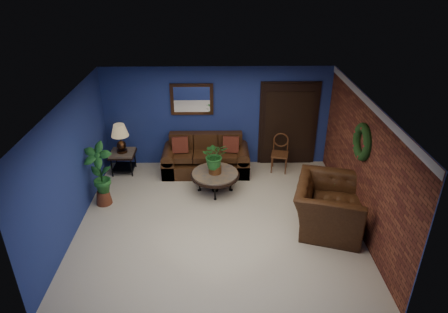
{
  "coord_description": "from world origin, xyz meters",
  "views": [
    {
      "loc": [
        0.01,
        -6.6,
        4.83
      ],
      "look_at": [
        0.13,
        0.55,
        1.16
      ],
      "focal_mm": 32.0,
      "sensor_mm": 36.0,
      "label": 1
    }
  ],
  "objects_px": {
    "coffee_table": "(215,175)",
    "side_chair": "(280,150)",
    "armchair": "(329,206)",
    "end_table": "(123,157)",
    "table_lamp": "(120,135)",
    "sofa": "(206,159)"
  },
  "relations": [
    {
      "from": "end_table",
      "to": "armchair",
      "type": "xyz_separation_m",
      "value": [
        4.45,
        -2.28,
        0.06
      ]
    },
    {
      "from": "side_chair",
      "to": "armchair",
      "type": "xyz_separation_m",
      "value": [
        0.62,
        -2.34,
        -0.05
      ]
    },
    {
      "from": "coffee_table",
      "to": "armchair",
      "type": "relative_size",
      "value": 0.75
    },
    {
      "from": "table_lamp",
      "to": "sofa",
      "type": "bearing_deg",
      "value": 0.81
    },
    {
      "from": "end_table",
      "to": "armchair",
      "type": "bearing_deg",
      "value": -27.08
    },
    {
      "from": "end_table",
      "to": "table_lamp",
      "type": "relative_size",
      "value": 0.87
    },
    {
      "from": "coffee_table",
      "to": "side_chair",
      "type": "xyz_separation_m",
      "value": [
        1.59,
        1.0,
        0.12
      ]
    },
    {
      "from": "coffee_table",
      "to": "side_chair",
      "type": "bearing_deg",
      "value": 32.05
    },
    {
      "from": "armchair",
      "to": "coffee_table",
      "type": "bearing_deg",
      "value": 76.2
    },
    {
      "from": "side_chair",
      "to": "coffee_table",
      "type": "bearing_deg",
      "value": -135.71
    },
    {
      "from": "coffee_table",
      "to": "armchair",
      "type": "height_order",
      "value": "armchair"
    },
    {
      "from": "coffee_table",
      "to": "armchair",
      "type": "bearing_deg",
      "value": -31.37
    },
    {
      "from": "end_table",
      "to": "table_lamp",
      "type": "height_order",
      "value": "table_lamp"
    },
    {
      "from": "sofa",
      "to": "coffee_table",
      "type": "relative_size",
      "value": 1.92
    },
    {
      "from": "coffee_table",
      "to": "end_table",
      "type": "distance_m",
      "value": 2.43
    },
    {
      "from": "armchair",
      "to": "sofa",
      "type": "bearing_deg",
      "value": 64.12
    },
    {
      "from": "sofa",
      "to": "side_chair",
      "type": "height_order",
      "value": "sofa"
    },
    {
      "from": "coffee_table",
      "to": "side_chair",
      "type": "height_order",
      "value": "side_chair"
    },
    {
      "from": "end_table",
      "to": "side_chair",
      "type": "height_order",
      "value": "side_chair"
    },
    {
      "from": "end_table",
      "to": "armchair",
      "type": "height_order",
      "value": "armchair"
    },
    {
      "from": "table_lamp",
      "to": "armchair",
      "type": "xyz_separation_m",
      "value": [
        4.45,
        -2.28,
        -0.52
      ]
    },
    {
      "from": "end_table",
      "to": "side_chair",
      "type": "bearing_deg",
      "value": 1.01
    }
  ]
}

